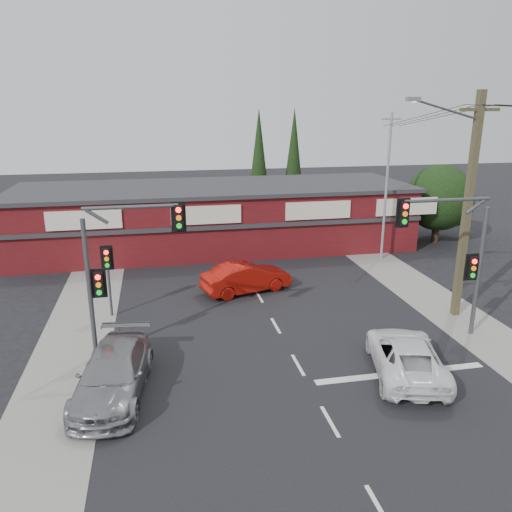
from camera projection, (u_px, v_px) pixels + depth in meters
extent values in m
plane|color=black|center=(297.00, 363.00, 18.89)|extent=(120.00, 120.00, 0.00)
cube|color=black|center=(268.00, 312.00, 23.58)|extent=(14.00, 70.00, 0.01)
cube|color=gray|center=(80.00, 327.00, 21.97)|extent=(3.00, 70.00, 0.02)
cube|color=gray|center=(432.00, 299.00, 25.19)|extent=(3.00, 70.00, 0.02)
cube|color=silver|center=(401.00, 373.00, 18.14)|extent=(6.50, 0.35, 0.01)
imported|color=white|center=(406.00, 355.00, 18.03)|extent=(3.54, 5.44, 1.39)
imported|color=gray|center=(113.00, 374.00, 16.66)|extent=(2.85, 5.52, 1.53)
imported|color=#9E1109|center=(246.00, 278.00, 25.97)|extent=(4.96, 2.91, 1.54)
cube|color=silver|center=(380.00, 509.00, 12.04)|extent=(0.12, 1.60, 0.01)
cube|color=silver|center=(330.00, 421.00, 15.39)|extent=(0.12, 1.60, 0.01)
cube|color=silver|center=(298.00, 365.00, 18.73)|extent=(0.12, 1.60, 0.01)
cube|color=silver|center=(276.00, 326.00, 22.08)|extent=(0.12, 1.60, 0.01)
cube|color=silver|center=(259.00, 297.00, 25.43)|extent=(0.12, 1.60, 0.01)
cube|color=silver|center=(247.00, 274.00, 28.78)|extent=(0.12, 1.60, 0.01)
cube|color=#4D0F13|center=(215.00, 218.00, 34.08)|extent=(26.00, 8.00, 4.00)
cube|color=#2D2D30|center=(214.00, 187.00, 33.47)|extent=(26.40, 8.40, 0.25)
cube|color=beige|center=(84.00, 220.00, 28.45)|extent=(4.20, 0.12, 1.10)
cube|color=beige|center=(206.00, 215.00, 29.77)|extent=(4.20, 0.12, 1.10)
cube|color=beige|center=(318.00, 210.00, 31.10)|extent=(4.20, 0.12, 1.10)
cube|color=beige|center=(407.00, 207.00, 32.23)|extent=(4.20, 0.12, 1.10)
cube|color=#2D2D30|center=(223.00, 227.00, 30.15)|extent=(26.00, 0.15, 0.25)
cylinder|color=#2D2116|center=(436.00, 230.00, 35.45)|extent=(0.50, 0.50, 1.80)
sphere|color=black|center=(439.00, 198.00, 34.79)|extent=(4.60, 4.60, 4.60)
sphere|color=black|center=(449.00, 204.00, 36.21)|extent=(3.40, 3.40, 3.40)
sphere|color=black|center=(411.00, 207.00, 36.12)|extent=(2.80, 2.80, 2.80)
cylinder|color=#2D2116|center=(259.00, 210.00, 41.79)|extent=(0.24, 0.24, 2.00)
cone|color=black|center=(259.00, 155.00, 40.49)|extent=(1.80, 1.80, 7.50)
cylinder|color=#2D2116|center=(293.00, 204.00, 44.33)|extent=(0.24, 0.24, 2.00)
cone|color=black|center=(294.00, 152.00, 43.03)|extent=(1.80, 1.80, 7.50)
cylinder|color=#47494C|center=(90.00, 291.00, 18.56)|extent=(0.18, 0.18, 5.50)
cylinder|color=#47494C|center=(131.00, 207.00, 17.98)|extent=(3.40, 0.14, 0.14)
cylinder|color=#47494C|center=(97.00, 217.00, 17.84)|extent=(0.82, 0.14, 0.63)
cube|color=black|center=(179.00, 217.00, 18.43)|extent=(0.32, 0.22, 0.95)
cube|color=black|center=(178.00, 217.00, 18.50)|extent=(0.55, 0.04, 1.15)
cylinder|color=#FF0C07|center=(178.00, 210.00, 18.22)|extent=(0.20, 0.06, 0.20)
cylinder|color=orange|center=(179.00, 218.00, 18.31)|extent=(0.20, 0.06, 0.20)
cylinder|color=#0CE526|center=(179.00, 226.00, 18.40)|extent=(0.20, 0.06, 0.20)
cube|color=black|center=(99.00, 284.00, 18.55)|extent=(0.32, 0.22, 0.95)
cube|color=black|center=(99.00, 283.00, 18.62)|extent=(0.55, 0.04, 1.15)
cylinder|color=#FF0C07|center=(98.00, 277.00, 18.34)|extent=(0.20, 0.06, 0.20)
cylinder|color=orange|center=(98.00, 285.00, 18.43)|extent=(0.20, 0.06, 0.20)
cylinder|color=#0CE526|center=(99.00, 293.00, 18.51)|extent=(0.20, 0.06, 0.20)
cylinder|color=#47494C|center=(479.00, 273.00, 20.55)|extent=(0.18, 0.18, 5.50)
cylinder|color=#47494C|center=(447.00, 200.00, 19.31)|extent=(3.60, 0.14, 0.14)
cylinder|color=#47494C|center=(476.00, 206.00, 19.64)|extent=(0.82, 0.14, 0.63)
cube|color=black|center=(404.00, 213.00, 19.10)|extent=(0.32, 0.22, 0.95)
cube|color=black|center=(403.00, 213.00, 19.17)|extent=(0.55, 0.04, 1.15)
cylinder|color=#FF0C07|center=(406.00, 206.00, 18.90)|extent=(0.20, 0.06, 0.20)
cylinder|color=orange|center=(405.00, 214.00, 18.98)|extent=(0.20, 0.06, 0.20)
cylinder|color=#0CE526|center=(405.00, 222.00, 19.07)|extent=(0.20, 0.06, 0.20)
cube|color=black|center=(472.00, 268.00, 20.41)|extent=(0.32, 0.22, 0.95)
cube|color=black|center=(471.00, 267.00, 20.48)|extent=(0.55, 0.04, 1.15)
cylinder|color=#FF0C07|center=(475.00, 261.00, 20.20)|extent=(0.20, 0.06, 0.20)
cylinder|color=orange|center=(474.00, 269.00, 20.29)|extent=(0.20, 0.06, 0.20)
cylinder|color=#0CE526|center=(473.00, 275.00, 20.38)|extent=(0.20, 0.06, 0.20)
cylinder|color=#47494C|center=(109.00, 285.00, 22.73)|extent=(0.12, 0.12, 3.00)
cube|color=black|center=(107.00, 258.00, 22.35)|extent=(0.32, 0.22, 0.95)
cube|color=black|center=(107.00, 258.00, 22.42)|extent=(0.55, 0.04, 1.15)
cylinder|color=#FF0C07|center=(106.00, 253.00, 22.14)|extent=(0.20, 0.06, 0.20)
cylinder|color=orange|center=(107.00, 259.00, 22.23)|extent=(0.20, 0.06, 0.20)
cylinder|color=#0CE526|center=(107.00, 265.00, 22.32)|extent=(0.20, 0.06, 0.20)
cube|color=brown|center=(467.00, 209.00, 21.87)|extent=(0.30, 0.30, 10.00)
cube|color=brown|center=(480.00, 110.00, 20.66)|extent=(1.80, 0.14, 0.14)
cylinder|color=#47494C|center=(447.00, 110.00, 20.21)|extent=(3.23, 0.39, 0.89)
cube|color=slate|center=(413.00, 99.00, 19.66)|extent=(0.55, 0.25, 0.18)
cylinder|color=silver|center=(413.00, 102.00, 19.68)|extent=(0.28, 0.28, 0.05)
cylinder|color=gray|center=(386.00, 188.00, 30.56)|extent=(0.16, 0.16, 9.00)
cube|color=gray|center=(392.00, 119.00, 29.37)|extent=(1.20, 0.10, 0.10)
cylinder|color=black|center=(417.00, 117.00, 24.93)|extent=(0.73, 9.01, 1.22)
cylinder|color=black|center=(428.00, 117.00, 25.04)|extent=(0.52, 9.00, 1.22)
cylinder|color=black|center=(439.00, 117.00, 25.16)|extent=(0.31, 9.00, 1.22)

